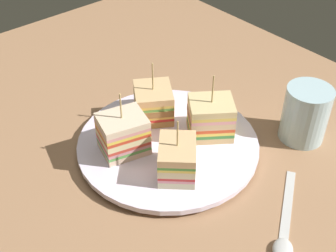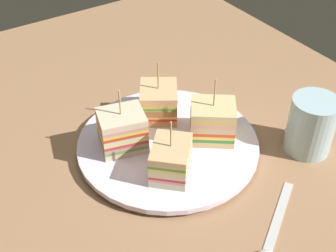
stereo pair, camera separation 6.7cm
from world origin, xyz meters
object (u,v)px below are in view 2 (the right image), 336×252
(sandwich_wedge_3, at_px, (159,102))
(drinking_glass, at_px, (310,129))
(sandwich_wedge_1, at_px, (171,160))
(spoon, at_px, (269,246))
(plate, at_px, (168,144))
(sandwich_wedge_0, at_px, (122,130))
(sandwich_wedge_2, at_px, (212,121))

(sandwich_wedge_3, height_order, drinking_glass, sandwich_wedge_3)
(sandwich_wedge_1, relative_size, spoon, 0.64)
(sandwich_wedge_1, xyz_separation_m, spoon, (0.16, 0.04, -0.04))
(drinking_glass, bearing_deg, plate, -122.50)
(sandwich_wedge_1, bearing_deg, sandwich_wedge_0, 60.98)
(sandwich_wedge_1, bearing_deg, sandwich_wedge_2, -28.43)
(plate, distance_m, sandwich_wedge_2, 0.08)
(sandwich_wedge_2, bearing_deg, sandwich_wedge_3, -30.57)
(plate, height_order, sandwich_wedge_2, sandwich_wedge_2)
(plate, bearing_deg, sandwich_wedge_1, -29.95)
(sandwich_wedge_1, relative_size, drinking_glass, 1.02)
(sandwich_wedge_0, relative_size, sandwich_wedge_1, 1.10)
(sandwich_wedge_0, bearing_deg, sandwich_wedge_1, -57.04)
(plate, xyz_separation_m, sandwich_wedge_0, (-0.03, -0.06, 0.04))
(plate, height_order, sandwich_wedge_1, sandwich_wedge_1)
(spoon, bearing_deg, drinking_glass, 178.05)
(sandwich_wedge_0, relative_size, sandwich_wedge_3, 1.02)
(sandwich_wedge_0, bearing_deg, sandwich_wedge_3, 37.58)
(sandwich_wedge_0, bearing_deg, drinking_glass, -15.39)
(sandwich_wedge_2, height_order, sandwich_wedge_3, sandwich_wedge_2)
(spoon, bearing_deg, sandwich_wedge_3, -126.99)
(sandwich_wedge_2, bearing_deg, sandwich_wedge_1, 54.63)
(plate, bearing_deg, drinking_glass, 57.50)
(drinking_glass, bearing_deg, sandwich_wedge_3, -138.67)
(sandwich_wedge_2, xyz_separation_m, spoon, (0.19, -0.06, -0.04))
(sandwich_wedge_2, height_order, spoon, sandwich_wedge_2)
(plate, distance_m, sandwich_wedge_0, 0.08)
(sandwich_wedge_0, bearing_deg, sandwich_wedge_2, -8.80)
(spoon, relative_size, drinking_glass, 1.61)
(sandwich_wedge_2, bearing_deg, plate, 12.97)
(plate, xyz_separation_m, sandwich_wedge_1, (0.06, -0.03, 0.03))
(sandwich_wedge_1, distance_m, spoon, 0.17)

